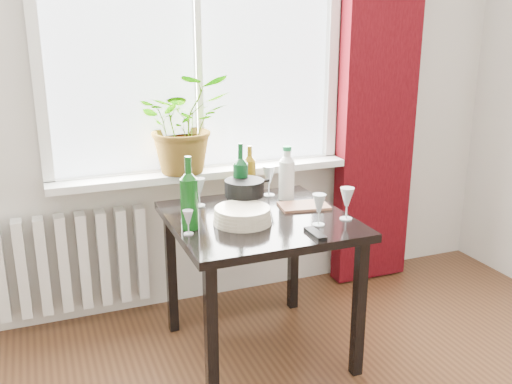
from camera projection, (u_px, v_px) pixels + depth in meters
name	position (u px, v px, depth m)	size (l,w,h in m)	color
window	(196.00, 31.00, 3.09)	(1.72, 0.08, 1.62)	white
windowsill	(204.00, 172.00, 3.25)	(1.72, 0.20, 0.04)	white
curtain	(379.00, 82.00, 3.48)	(0.50, 0.12, 2.56)	#350409
radiator	(74.00, 262.00, 3.14)	(0.80, 0.10, 0.55)	silver
table	(259.00, 234.00, 2.81)	(0.85, 0.85, 0.74)	black
potted_plant	(184.00, 123.00, 3.11)	(0.49, 0.43, 0.55)	#207821
wine_bottle_left	(189.00, 192.00, 2.57)	(0.08, 0.08, 0.35)	#0D4411
wine_bottle_right	(241.00, 174.00, 2.90)	(0.08, 0.08, 0.33)	#0B3C19
bottle_amber	(250.00, 170.00, 3.11)	(0.07, 0.07, 0.28)	brown
cleaning_bottle	(287.00, 173.00, 3.01)	(0.08, 0.08, 0.29)	silver
wineglass_front_right	(319.00, 210.00, 2.64)	(0.07, 0.07, 0.15)	silver
wineglass_far_right	(347.00, 203.00, 2.72)	(0.07, 0.07, 0.16)	silver
wineglass_back_center	(269.00, 180.00, 3.09)	(0.07, 0.07, 0.17)	silver
wineglass_back_left	(199.00, 192.00, 2.92)	(0.06, 0.06, 0.15)	silver
wineglass_front_left	(188.00, 222.00, 2.53)	(0.05, 0.05, 0.11)	silver
plate_stack	(242.00, 215.00, 2.68)	(0.28, 0.28, 0.07)	beige
fondue_pot	(244.00, 195.00, 2.86)	(0.23, 0.20, 0.16)	black
tv_remote	(315.00, 234.00, 2.54)	(0.04, 0.15, 0.02)	black
cutting_board	(304.00, 206.00, 2.92)	(0.25, 0.16, 0.01)	brown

